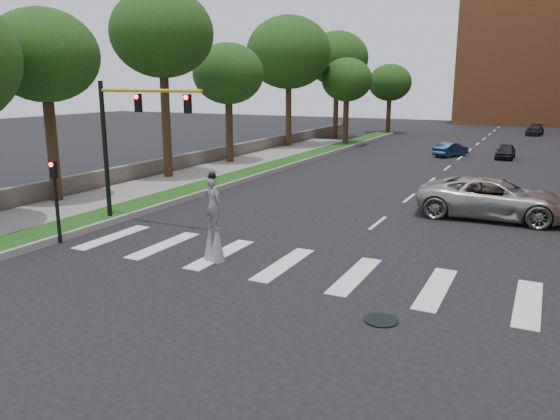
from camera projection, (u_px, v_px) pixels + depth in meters
The scene contains 21 objects.
ground_plane at pixel (307, 279), 17.38m from camera, with size 160.00×160.00×0.00m, color black.
grass_median at pixel (271, 167), 39.77m from camera, with size 2.00×60.00×0.25m, color #163F12.
median_curb at pixel (284, 168), 39.32m from camera, with size 0.20×60.00×0.28m, color gray.
sidewalk_left at pixel (149, 187), 32.33m from camera, with size 4.00×60.00×0.18m, color slate.
stone_wall at pixel (221, 154), 43.79m from camera, with size 0.50×56.00×1.10m, color #534E47.
manhole at pixel (381, 320), 14.34m from camera, with size 0.90×0.90×0.04m, color black.
building_backdrop at pixel (553, 63), 80.93m from camera, with size 26.00×14.00×18.00m, color #B76639.
traffic_signal at pixel (125, 130), 23.26m from camera, with size 5.30×0.23×6.20m.
secondary_signal at pixel (56, 194), 20.92m from camera, with size 0.25×0.21×3.23m.
stilt_performer at pixel (213, 225), 18.97m from camera, with size 0.83×0.59×3.16m.
suv_crossing at pixel (494, 198), 25.10m from camera, with size 3.12×6.77×1.88m, color #A8A69E.
car_near at pixel (506, 151), 45.00m from camera, with size 1.43×3.55×1.21m, color black.
car_mid at pixel (451, 149), 46.29m from camera, with size 1.26×3.62×1.19m, color navy.
car_far at pixel (535, 130), 65.11m from camera, with size 1.73×4.26×1.24m, color black.
tree_1 at pixel (44, 57), 26.69m from camera, with size 5.35×5.35×9.70m.
tree_2 at pixel (162, 34), 33.44m from camera, with size 6.34×6.34×11.78m.
tree_3 at pixel (228, 74), 40.68m from camera, with size 5.32×5.32×9.05m.
tree_4 at pixel (289, 53), 50.95m from camera, with size 7.92×7.92×12.25m.
tree_5 at pixel (337, 59), 59.57m from camera, with size 6.85×6.85×11.65m.
tree_6 at pixel (347, 80), 52.86m from camera, with size 4.92×4.92×8.50m.
tree_7 at pixel (390, 83), 66.19m from camera, with size 5.22×5.22×8.37m.
Camera 1 is at (6.48, -15.11, 6.11)m, focal length 35.00 mm.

